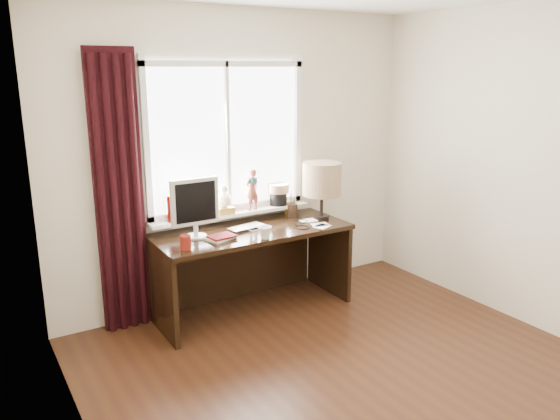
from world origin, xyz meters
TOP-DOWN VIEW (x-y plane):
  - floor at (0.00, 0.00)m, footprint 3.50×4.00m
  - wall_back at (0.00, 2.00)m, footprint 3.50×0.00m
  - wall_left at (-1.75, 0.00)m, footprint 0.00×4.00m
  - laptop at (-0.13, 1.67)m, footprint 0.36×0.26m
  - mug at (-0.13, 1.35)m, footprint 0.14×0.14m
  - red_cup at (-0.78, 1.43)m, footprint 0.08×0.08m
  - window at (-0.13, 1.95)m, footprint 1.52×0.20m
  - curtain at (-1.13, 1.91)m, footprint 0.38×0.09m
  - desk at (-0.10, 1.73)m, footprint 1.70×0.70m
  - monitor at (-0.60, 1.67)m, footprint 0.40×0.18m
  - notebook_stack at (-0.44, 1.52)m, footprint 0.26×0.22m
  - brush_holder at (0.43, 1.80)m, footprint 0.09×0.09m
  - icon_frame at (0.43, 1.86)m, footprint 0.10×0.02m
  - table_lamp at (0.61, 1.60)m, footprint 0.35×0.35m
  - loose_papers at (0.47, 1.48)m, footprint 0.19×0.36m
  - desk_cables at (0.25, 1.56)m, footprint 0.56×0.38m

SIDE VIEW (x-z plane):
  - floor at x=0.00m, z-range 0.00..0.00m
  - desk at x=-0.10m, z-range 0.13..0.88m
  - loose_papers at x=0.47m, z-range 0.75..0.75m
  - desk_cables at x=0.25m, z-range 0.75..0.76m
  - laptop at x=-0.13m, z-range 0.75..0.78m
  - notebook_stack at x=-0.44m, z-range 0.75..0.78m
  - red_cup at x=-0.78m, z-range 0.75..0.86m
  - mug at x=-0.13m, z-range 0.75..0.86m
  - brush_holder at x=0.43m, z-range 0.69..0.94m
  - icon_frame at x=0.43m, z-range 0.75..0.88m
  - monitor at x=-0.60m, z-range 0.78..1.27m
  - table_lamp at x=0.61m, z-range 0.85..1.37m
  - curtain at x=-1.13m, z-range -0.01..2.24m
  - wall_back at x=0.00m, z-range 0.00..2.60m
  - wall_left at x=-1.75m, z-range 0.00..2.60m
  - window at x=-0.13m, z-range 0.61..2.01m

